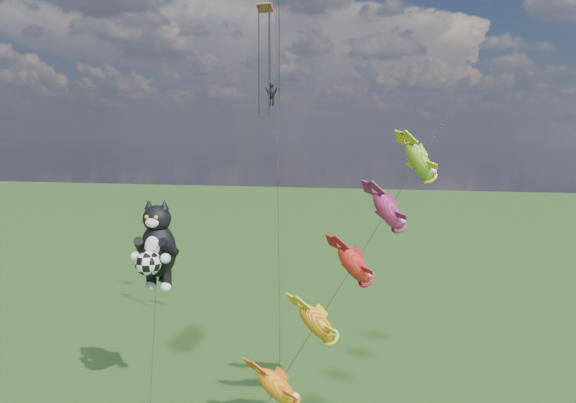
# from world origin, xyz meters

# --- Properties ---
(cat_kite_rig) EXTENTS (2.47, 4.16, 11.20)m
(cat_kite_rig) POSITION_xyz_m (1.67, 5.88, 8.54)
(cat_kite_rig) COLOR brown
(cat_kite_rig) RESTS_ON ground
(fish_windsock_rig) EXTENTS (9.35, 13.08, 16.12)m
(fish_windsock_rig) POSITION_xyz_m (13.66, 0.92, 9.06)
(fish_windsock_rig) COLOR brown
(fish_windsock_rig) RESTS_ON ground
(parafoil_rig) EXTENTS (5.54, 16.90, 26.55)m
(parafoil_rig) POSITION_xyz_m (5.87, 15.02, 19.42)
(parafoil_rig) COLOR brown
(parafoil_rig) RESTS_ON ground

